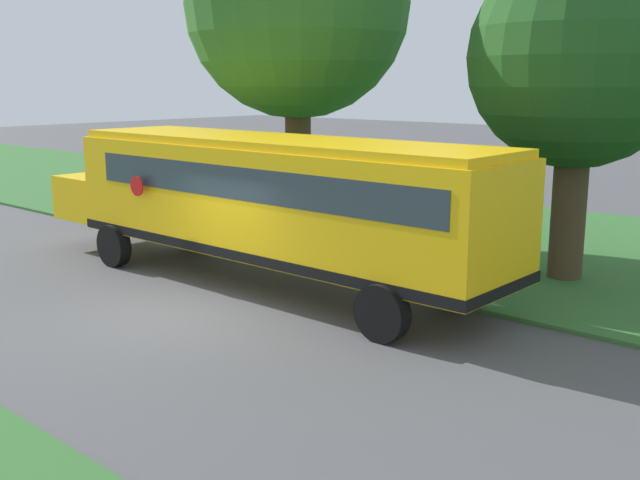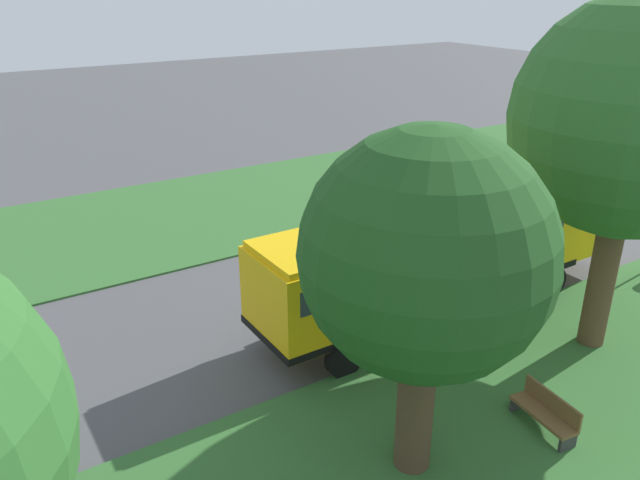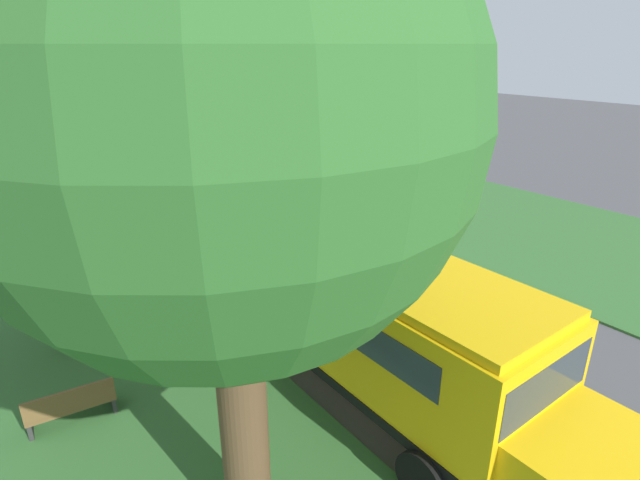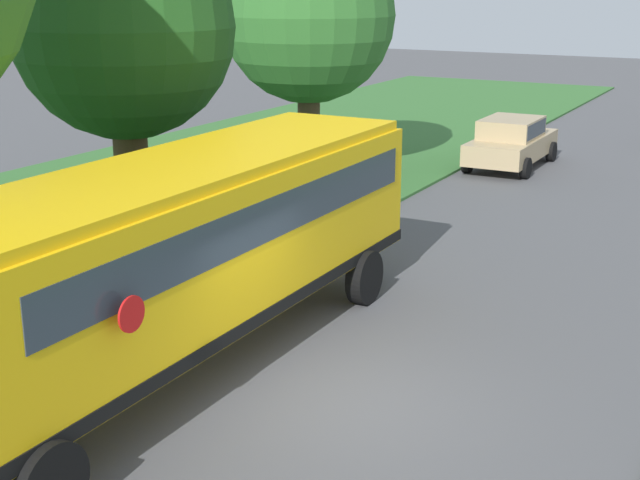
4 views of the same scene
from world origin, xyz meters
The scene contains 8 objects.
ground_plane centered at (0.00, 0.00, 0.00)m, with size 120.00×120.00×0.00m, color #4C4C4F.
grass_verge centered at (-10.00, 0.00, 0.04)m, with size 12.00×80.00×0.08m, color #33662D.
school_bus centered at (-2.77, -0.20, 1.92)m, with size 2.85×12.42×3.16m.
oak_tree_beside_bus centered at (-6.36, -2.66, 6.14)m, with size 5.80×5.80×9.12m.
oak_tree_roadside_mid centered at (-7.34, 4.47, 4.87)m, with size 4.61×4.61×7.08m.
stop_sign centered at (-4.60, -9.18, 1.74)m, with size 0.08×0.68×2.74m.
park_bench centered at (-8.11, 1.21, 0.47)m, with size 1.65×0.68×0.92m.
trash_bin centered at (-5.31, -7.96, 0.45)m, with size 0.56×0.56×0.90m, color #2D4C33.
Camera 1 is at (8.12, 10.93, 4.29)m, focal length 42.00 mm.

